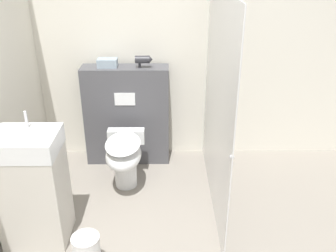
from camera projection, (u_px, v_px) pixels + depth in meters
name	position (u px, v px, depth m)	size (l,w,h in m)	color
wall_back	(163.00, 51.00, 4.12)	(8.00, 0.06, 2.50)	silver
partition_panel	(127.00, 115.00, 4.22)	(0.94, 0.27, 1.13)	#4C4C51
shower_glass	(217.00, 104.00, 3.39)	(0.04, 1.81, 1.98)	silver
toilet	(124.00, 156.00, 3.78)	(0.39, 0.63, 0.56)	white
sink_vanity	(33.00, 188.00, 3.06)	(0.52, 0.42, 1.13)	beige
hair_drier	(143.00, 60.00, 3.91)	(0.18, 0.08, 0.13)	#2D2D33
folded_towel	(107.00, 63.00, 3.96)	(0.21, 0.13, 0.09)	#8C9EAD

